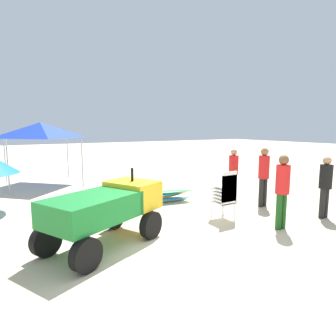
{
  "coord_description": "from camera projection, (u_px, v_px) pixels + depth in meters",
  "views": [
    {
      "loc": [
        -3.1,
        -4.35,
        2.4
      ],
      "look_at": [
        1.11,
        2.62,
        1.26
      ],
      "focal_mm": 31.03,
      "sensor_mm": 36.0,
      "label": 1
    }
  ],
  "objects": [
    {
      "name": "lifeguard_near_center",
      "position": [
        233.0,
        170.0,
        9.9
      ],
      "size": [
        0.32,
        0.32,
        1.67
      ],
      "color": "black",
      "rests_on": "ground"
    },
    {
      "name": "surfboard_pile",
      "position": [
        160.0,
        197.0,
        9.21
      ],
      "size": [
        2.49,
        0.79,
        0.4
      ],
      "color": "white",
      "rests_on": "ground"
    },
    {
      "name": "stacked_plastic_chairs",
      "position": [
        226.0,
        192.0,
        7.51
      ],
      "size": [
        0.48,
        0.48,
        1.29
      ],
      "color": "white",
      "rests_on": "ground"
    },
    {
      "name": "popup_canopy",
      "position": [
        40.0,
        130.0,
        12.02
      ],
      "size": [
        2.7,
        2.7,
        2.6
      ],
      "color": "#B2B2B7",
      "rests_on": "ground"
    },
    {
      "name": "utility_cart",
      "position": [
        107.0,
        207.0,
        5.9
      ],
      "size": [
        2.81,
        2.19,
        1.5
      ],
      "color": "#197A2D",
      "rests_on": "ground"
    },
    {
      "name": "lifeguard_near_left",
      "position": [
        325.0,
        183.0,
        7.64
      ],
      "size": [
        0.32,
        0.32,
        1.65
      ],
      "color": "black",
      "rests_on": "ground"
    },
    {
      "name": "lifeguard_near_right",
      "position": [
        264.0,
        173.0,
        8.74
      ],
      "size": [
        0.32,
        0.32,
        1.8
      ],
      "color": "black",
      "rests_on": "ground"
    },
    {
      "name": "ground",
      "position": [
        189.0,
        252.0,
        5.61
      ],
      "size": [
        80.0,
        80.0,
        0.0
      ],
      "primitive_type": "plane",
      "color": "beige"
    },
    {
      "name": "lifeguard_far_right",
      "position": [
        282.0,
        187.0,
        6.78
      ],
      "size": [
        0.32,
        0.32,
        1.77
      ],
      "color": "#194C19",
      "rests_on": "ground"
    }
  ]
}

